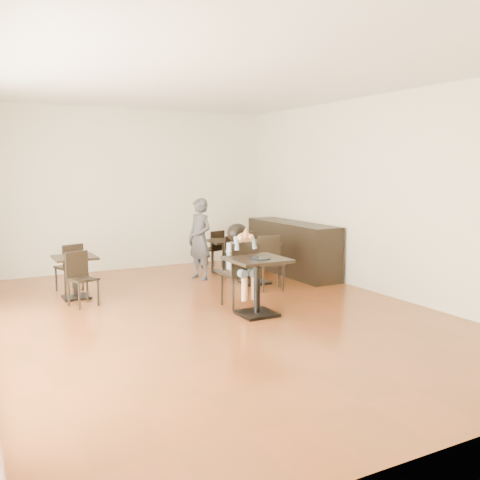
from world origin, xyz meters
TOP-DOWN VIEW (x-y plane):
  - floor at (0.00, 0.00)m, footprint 6.00×8.00m
  - ceiling at (0.00, 0.00)m, footprint 6.00×8.00m
  - wall_back at (0.00, 4.00)m, footprint 6.00×0.01m
  - wall_front at (0.00, -4.00)m, footprint 6.00×0.01m
  - wall_right at (3.00, 0.00)m, footprint 0.01×8.00m
  - child_table at (0.58, -0.25)m, footprint 0.77×0.77m
  - child_chair at (0.58, 0.30)m, footprint 0.44×0.44m
  - child at (0.58, 0.30)m, footprint 0.44×0.61m
  - plate at (0.58, -0.35)m, footprint 0.27×0.27m
  - pizza_slice at (0.58, 0.11)m, footprint 0.28×0.22m
  - adult_patron at (0.87, 2.37)m, footprint 0.50×0.62m
  - cafe_table_mid at (1.58, 1.56)m, footprint 0.88×0.88m
  - cafe_table_left at (-1.45, 1.95)m, footprint 0.80×0.80m
  - cafe_table_back at (1.52, 2.67)m, footprint 0.77×0.77m
  - chair_mid_a at (1.58, 2.11)m, footprint 0.50×0.50m
  - chair_mid_b at (1.58, 1.01)m, footprint 0.50×0.50m
  - chair_left_a at (-1.45, 2.50)m, footprint 0.45×0.45m
  - chair_left_b at (-1.45, 1.40)m, footprint 0.45×0.45m
  - chair_back_a at (1.52, 3.22)m, footprint 0.44×0.44m
  - chair_back_b at (1.52, 2.12)m, footprint 0.44×0.44m
  - service_counter at (2.65, 2.00)m, footprint 0.60×2.40m

SIDE VIEW (x-z plane):
  - floor at x=0.00m, z-range -0.01..0.01m
  - cafe_table_back at x=1.52m, z-range 0.00..0.65m
  - cafe_table_left at x=-1.45m, z-range 0.00..0.67m
  - cafe_table_mid at x=1.58m, z-range 0.00..0.74m
  - chair_back_a at x=1.52m, z-range 0.00..0.78m
  - chair_back_b at x=1.52m, z-range 0.00..0.78m
  - chair_left_a at x=-1.45m, z-range 0.00..0.80m
  - chair_left_b at x=-1.45m, z-range 0.00..0.80m
  - child_table at x=0.58m, z-range 0.00..0.81m
  - chair_mid_a at x=1.58m, z-range 0.00..0.89m
  - chair_mid_b at x=1.58m, z-range 0.00..0.89m
  - child_chair at x=0.58m, z-range 0.00..0.97m
  - service_counter at x=2.65m, z-range 0.00..1.00m
  - child at x=0.58m, z-range 0.00..1.23m
  - adult_patron at x=0.87m, z-range 0.00..1.49m
  - plate at x=0.58m, z-range 0.81..0.83m
  - pizza_slice at x=0.58m, z-range 1.03..1.09m
  - wall_back at x=0.00m, z-range 0.00..3.20m
  - wall_front at x=0.00m, z-range 0.00..3.20m
  - wall_right at x=3.00m, z-range 0.00..3.20m
  - ceiling at x=0.00m, z-range 3.20..3.21m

